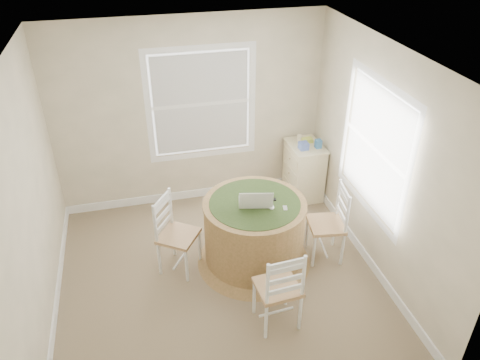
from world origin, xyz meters
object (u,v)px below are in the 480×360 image
object	(u,v)px
round_table	(254,230)
laptop	(256,202)
chair_near	(278,287)
chair_right	(326,224)
chair_left	(178,236)
corner_chest	(304,170)

from	to	relation	value
round_table	laptop	world-z (taller)	laptop
chair_near	chair_right	world-z (taller)	same
chair_near	chair_right	xyz separation A→B (m)	(0.87, 0.85, 0.00)
chair_left	laptop	xyz separation A→B (m)	(0.87, -0.12, 0.41)
chair_left	chair_near	bearing A→B (deg)	-107.17
chair_left	corner_chest	xyz separation A→B (m)	(1.95, 1.15, -0.06)
chair_left	chair_right	bearing A→B (deg)	-63.04
round_table	chair_left	xyz separation A→B (m)	(-0.87, 0.10, 0.01)
chair_near	corner_chest	xyz separation A→B (m)	(1.10, 2.19, -0.06)
laptop	chair_left	bearing A→B (deg)	4.71
corner_chest	chair_near	bearing A→B (deg)	-118.78
laptop	chair_near	bearing A→B (deg)	101.62
chair_left	chair_near	size ratio (longest dim) A/B	1.00
round_table	corner_chest	size ratio (longest dim) A/B	1.66
round_table	chair_left	bearing A→B (deg)	-174.33
round_table	corner_chest	distance (m)	1.64
round_table	corner_chest	xyz separation A→B (m)	(1.08, 1.24, -0.05)
chair_near	laptop	world-z (taller)	laptop
laptop	corner_chest	bearing A→B (deg)	-117.48
chair_right	chair_near	bearing A→B (deg)	-37.87
chair_left	chair_near	distance (m)	1.35
chair_near	round_table	bearing A→B (deg)	-95.62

